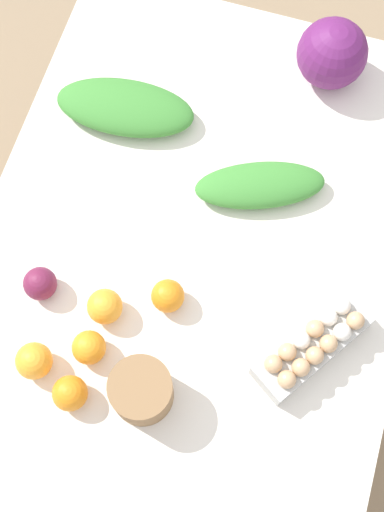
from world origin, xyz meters
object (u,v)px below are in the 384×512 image
(orange_0, at_px, (105,306))
(orange_1, at_px, (168,296))
(paper_bag, at_px, (141,391))
(orange_4, at_px, (70,393))
(greens_bunch_dandelion, at_px, (260,185))
(beet_root, at_px, (40,284))
(cabbage_purple, at_px, (332,53))
(orange_2, at_px, (34,361))
(orange_3, at_px, (89,348))
(egg_carton, at_px, (313,345))
(greens_bunch_scallion, at_px, (125,107))

(orange_0, relative_size, orange_1, 1.06)
(paper_bag, xyz_separation_m, orange_0, (-0.15, -0.13, -0.02))
(paper_bag, xyz_separation_m, orange_4, (0.04, -0.14, -0.02))
(greens_bunch_dandelion, height_order, beet_root, beet_root)
(cabbage_purple, height_order, orange_0, cabbage_purple)
(cabbage_purple, bearing_deg, orange_2, -25.57)
(orange_2, bearing_deg, orange_3, 121.16)
(egg_carton, distance_m, paper_bag, 0.37)
(orange_1, bearing_deg, cabbage_purple, 163.46)
(greens_bunch_dandelion, relative_size, orange_0, 3.87)
(orange_3, bearing_deg, orange_0, 178.08)
(cabbage_purple, bearing_deg, egg_carton, 10.36)
(egg_carton, bearing_deg, orange_2, -36.27)
(greens_bunch_dandelion, distance_m, orange_1, 0.34)
(egg_carton, bearing_deg, orange_1, -59.10)
(egg_carton, height_order, greens_bunch_scallion, egg_carton)
(egg_carton, xyz_separation_m, orange_4, (0.24, -0.46, -0.01))
(beet_root, distance_m, orange_2, 0.17)
(beet_root, bearing_deg, cabbage_purple, 146.85)
(egg_carton, xyz_separation_m, orange_2, (0.20, -0.55, -0.00))
(greens_bunch_scallion, distance_m, beet_root, 0.47)
(egg_carton, distance_m, greens_bunch_scallion, 0.71)
(greens_bunch_scallion, xyz_separation_m, orange_4, (0.68, 0.11, 0.00))
(greens_bunch_dandelion, height_order, orange_1, orange_1)
(orange_2, height_order, orange_4, orange_2)
(orange_3, bearing_deg, orange_4, -2.91)
(greens_bunch_scallion, bearing_deg, orange_2, 1.17)
(beet_root, height_order, orange_1, same)
(greens_bunch_scallion, relative_size, beet_root, 4.51)
(egg_carton, height_order, beet_root, egg_carton)
(paper_bag, distance_m, greens_bunch_dandelion, 0.54)
(paper_bag, bearing_deg, orange_0, -138.51)
(egg_carton, height_order, orange_0, egg_carton)
(cabbage_purple, relative_size, egg_carton, 0.61)
(cabbage_purple, xyz_separation_m, egg_carton, (0.69, 0.13, -0.04))
(greens_bunch_scallion, relative_size, greens_bunch_dandelion, 1.11)
(orange_0, height_order, orange_4, orange_0)
(paper_bag, distance_m, orange_3, 0.15)
(greens_bunch_scallion, distance_m, orange_2, 0.64)
(greens_bunch_dandelion, relative_size, orange_3, 4.11)
(paper_bag, height_order, beet_root, paper_bag)
(orange_1, bearing_deg, beet_root, -78.86)
(greens_bunch_dandelion, distance_m, orange_3, 0.53)
(paper_bag, relative_size, beet_root, 1.76)
(beet_root, relative_size, orange_3, 1.01)
(orange_3, bearing_deg, orange_1, 141.26)
(orange_3, bearing_deg, greens_bunch_scallion, -168.87)
(orange_1, bearing_deg, orange_2, -46.12)
(cabbage_purple, relative_size, orange_3, 2.32)
(greens_bunch_scallion, height_order, orange_3, orange_3)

